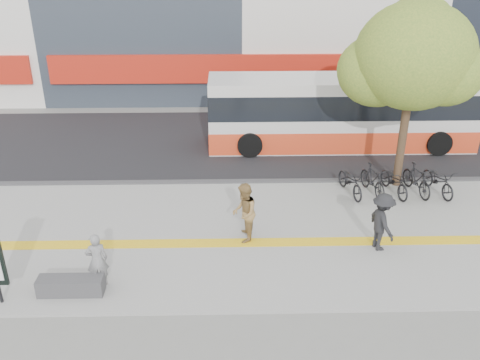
{
  "coord_description": "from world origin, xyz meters",
  "views": [
    {
      "loc": [
        1.32,
        -11.67,
        8.17
      ],
      "look_at": [
        1.63,
        2.0,
        1.6
      ],
      "focal_mm": 38.96,
      "sensor_mm": 36.0,
      "label": 1
    }
  ],
  "objects_px": {
    "seated_woman": "(97,260)",
    "pedestrian_dark": "(382,222)",
    "bus": "(341,114)",
    "bench": "(71,286)",
    "street_tree": "(412,58)",
    "pedestrian_tan": "(244,213)"
  },
  "relations": [
    {
      "from": "seated_woman",
      "to": "pedestrian_dark",
      "type": "height_order",
      "value": "pedestrian_dark"
    },
    {
      "from": "bench",
      "to": "seated_woman",
      "type": "height_order",
      "value": "seated_woman"
    },
    {
      "from": "seated_woman",
      "to": "street_tree",
      "type": "bearing_deg",
      "value": -164.98
    },
    {
      "from": "street_tree",
      "to": "pedestrian_dark",
      "type": "bearing_deg",
      "value": -111.77
    },
    {
      "from": "pedestrian_tan",
      "to": "pedestrian_dark",
      "type": "height_order",
      "value": "pedestrian_tan"
    },
    {
      "from": "bus",
      "to": "pedestrian_dark",
      "type": "distance_m",
      "value": 7.87
    },
    {
      "from": "seated_woman",
      "to": "pedestrian_dark",
      "type": "relative_size",
      "value": 0.87
    },
    {
      "from": "street_tree",
      "to": "pedestrian_dark",
      "type": "relative_size",
      "value": 3.72
    },
    {
      "from": "bench",
      "to": "pedestrian_dark",
      "type": "height_order",
      "value": "pedestrian_dark"
    },
    {
      "from": "bench",
      "to": "street_tree",
      "type": "bearing_deg",
      "value": 31.62
    },
    {
      "from": "bus",
      "to": "pedestrian_dark",
      "type": "height_order",
      "value": "bus"
    },
    {
      "from": "bus",
      "to": "seated_woman",
      "type": "xyz_separation_m",
      "value": [
        -7.88,
        -9.35,
        -0.59
      ]
    },
    {
      "from": "bus",
      "to": "pedestrian_tan",
      "type": "bearing_deg",
      "value": -119.7
    },
    {
      "from": "bench",
      "to": "seated_woman",
      "type": "relative_size",
      "value": 1.09
    },
    {
      "from": "pedestrian_tan",
      "to": "pedestrian_dark",
      "type": "xyz_separation_m",
      "value": [
        3.79,
        -0.54,
        -0.03
      ]
    },
    {
      "from": "street_tree",
      "to": "pedestrian_dark",
      "type": "distance_m",
      "value": 5.75
    },
    {
      "from": "street_tree",
      "to": "pedestrian_dark",
      "type": "xyz_separation_m",
      "value": [
        -1.67,
        -4.17,
        -3.59
      ]
    },
    {
      "from": "pedestrian_dark",
      "to": "bus",
      "type": "bearing_deg",
      "value": -16.84
    },
    {
      "from": "seated_woman",
      "to": "pedestrian_tan",
      "type": "height_order",
      "value": "pedestrian_tan"
    },
    {
      "from": "bench",
      "to": "bus",
      "type": "relative_size",
      "value": 0.15
    },
    {
      "from": "bus",
      "to": "pedestrian_tan",
      "type": "xyz_separation_m",
      "value": [
        -4.17,
        -7.31,
        -0.45
      ]
    },
    {
      "from": "pedestrian_tan",
      "to": "pedestrian_dark",
      "type": "bearing_deg",
      "value": 85.53
    }
  ]
}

